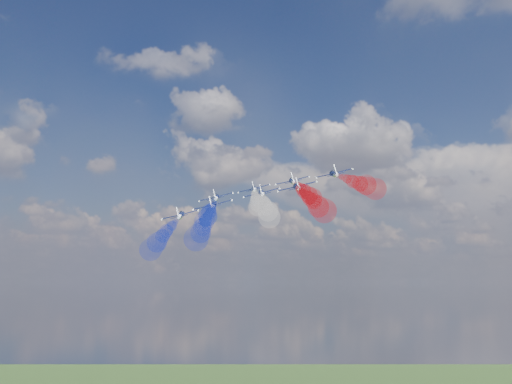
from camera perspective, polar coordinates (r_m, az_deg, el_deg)
The scene contains 16 objects.
jet_lead at distance 185.17m, azimuth -0.18°, elevation 0.27°, with size 10.04×12.54×3.35m, color black, non-canonical shape.
trail_lead at distance 156.50m, azimuth -0.02°, elevation -0.52°, with size 4.18×46.44×4.18m, color white, non-canonical shape.
jet_inner_left at distance 172.51m, azimuth -3.65°, elevation -0.52°, with size 10.04×12.54×3.35m, color black, non-canonical shape.
trail_inner_left at distance 143.92m, azimuth -4.18°, elevation -1.53°, with size 4.18×46.44×4.18m, color #1729CA, non-canonical shape.
jet_inner_right at distance 174.35m, azimuth 3.35°, elevation 0.99°, with size 10.04×12.54×3.35m, color black, non-canonical shape.
trail_inner_right at distance 145.76m, azimuth 4.20°, elevation 0.29°, with size 4.18×46.44×4.18m, color red, non-canonical shape.
jet_outer_left at distance 162.04m, azimuth -6.92°, elevation -2.14°, with size 10.04×12.54×3.35m, color black, non-canonical shape.
trail_outer_left at distance 133.70m, azimuth -8.19°, elevation -3.58°, with size 4.18×46.44×4.18m, color #1729CA, non-canonical shape.
jet_center_third at distance 162.24m, azimuth 0.52°, elevation -0.13°, with size 10.04×12.54×3.35m, color black, non-canonical shape.
trail_center_third at distance 133.61m, azimuth 0.85°, elevation -1.14°, with size 4.18×46.44×4.18m, color white, non-canonical shape.
jet_outer_right at distance 162.80m, azimuth 7.16°, elevation 1.65°, with size 10.04×12.54×3.35m, color black, non-canonical shape.
trail_outer_right at distance 134.43m, azimuth 8.89°, elevation 1.01°, with size 4.18×46.44×4.18m, color red, non-canonical shape.
jet_rear_left at distance 149.97m, azimuth -3.97°, elevation -1.25°, with size 10.04×12.54×3.35m, color black, non-canonical shape.
trail_rear_left at distance 121.45m, azimuth -4.67°, elevation -2.63°, with size 4.18×46.44×4.18m, color #1729CA, non-canonical shape.
jet_rear_right at distance 149.97m, azimuth 3.79°, elevation 0.44°, with size 10.04×12.54×3.35m, color black, non-canonical shape.
trail_rear_right at distance 121.42m, azimuth 4.92°, elevation -0.54°, with size 4.18×46.44×4.18m, color red, non-canonical shape.
Camera 1 is at (120.09, -116.01, 130.33)m, focal length 43.55 mm.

